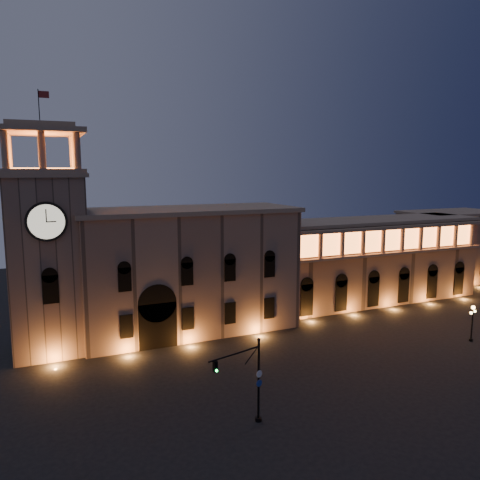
% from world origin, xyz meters
% --- Properties ---
extents(ground, '(160.00, 160.00, 0.00)m').
position_xyz_m(ground, '(0.00, 0.00, 0.00)').
color(ground, black).
rests_on(ground, ground).
extents(government_building, '(30.80, 12.80, 17.60)m').
position_xyz_m(government_building, '(-2.08, 21.93, 8.77)').
color(government_building, '#7B5F50').
rests_on(government_building, ground).
extents(clock_tower, '(9.80, 9.80, 32.40)m').
position_xyz_m(clock_tower, '(-20.50, 20.98, 12.50)').
color(clock_tower, '#7B5F50').
rests_on(clock_tower, ground).
extents(colonnade_wing, '(40.60, 11.50, 14.50)m').
position_xyz_m(colonnade_wing, '(32.00, 23.92, 7.33)').
color(colonnade_wing, brown).
rests_on(colonnade_wing, ground).
extents(secondary_building, '(20.00, 12.00, 14.00)m').
position_xyz_m(secondary_building, '(58.00, 30.00, 7.00)').
color(secondary_building, brown).
rests_on(secondary_building, ground).
extents(traffic_light, '(5.63, 1.89, 7.98)m').
position_xyz_m(traffic_light, '(-4.75, -5.49, 4.19)').
color(traffic_light, black).
rests_on(traffic_light, ground).
extents(street_lamp_near, '(1.65, 0.72, 4.93)m').
position_xyz_m(street_lamp_near, '(31.39, 1.84, 2.94)').
color(street_lamp_near, black).
rests_on(street_lamp_near, ground).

